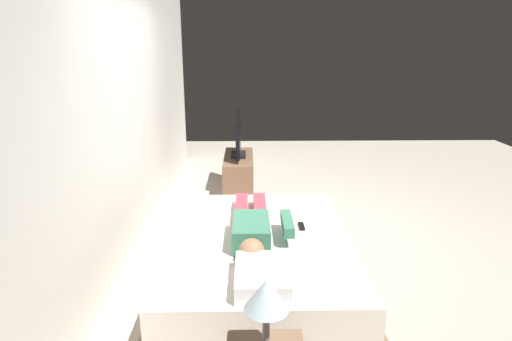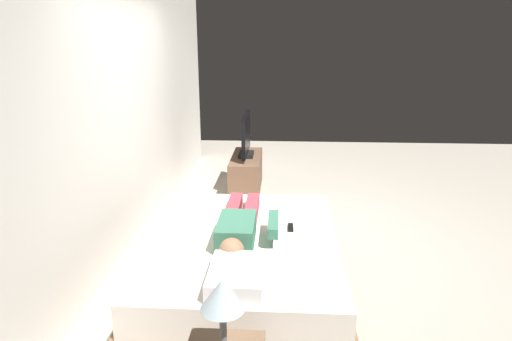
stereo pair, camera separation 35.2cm
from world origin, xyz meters
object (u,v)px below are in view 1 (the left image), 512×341
object	(u,v)px
pillow	(262,277)
remote	(301,226)
bed	(259,268)
person	(253,226)
tv_stand	(239,174)
lamp	(266,296)
tv	(238,136)

from	to	relation	value
pillow	remote	bearing A→B (deg)	-21.56
bed	person	xyz separation A→B (m)	(0.03, 0.05, 0.36)
tv_stand	lamp	distance (m)	4.11
pillow	tv	size ratio (longest dim) A/B	0.55
person	tv_stand	bearing A→B (deg)	3.57
bed	tv	world-z (taller)	tv
tv_stand	tv	world-z (taller)	tv
tv	lamp	world-z (taller)	tv
pillow	person	world-z (taller)	person
bed	tv	xyz separation A→B (m)	(2.72, 0.22, 0.52)
pillow	tv	bearing A→B (deg)	3.61
tv	pillow	bearing A→B (deg)	-176.39
remote	lamp	size ratio (longest dim) A/B	0.36
tv_stand	tv	distance (m)	0.53
tv	person	bearing A→B (deg)	-176.43
pillow	remote	world-z (taller)	pillow
bed	lamp	size ratio (longest dim) A/B	4.96
person	lamp	size ratio (longest dim) A/B	3.00
bed	remote	xyz separation A→B (m)	(0.18, -0.36, 0.29)
bed	lamp	bearing A→B (deg)	179.94
remote	tv_stand	distance (m)	2.62
person	tv	world-z (taller)	tv
tv_stand	remote	bearing A→B (deg)	-167.30
lamp	tv	bearing A→B (deg)	3.04
pillow	lamp	distance (m)	0.67
person	tv	size ratio (longest dim) A/B	1.43
bed	person	size ratio (longest dim) A/B	1.65
person	tv_stand	xyz separation A→B (m)	(2.69, 0.17, -0.37)
person	tv	distance (m)	2.70
tv_stand	bed	bearing A→B (deg)	-175.44
tv_stand	lamp	xyz separation A→B (m)	(-4.06, -0.22, 0.60)
pillow	lamp	world-z (taller)	lamp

